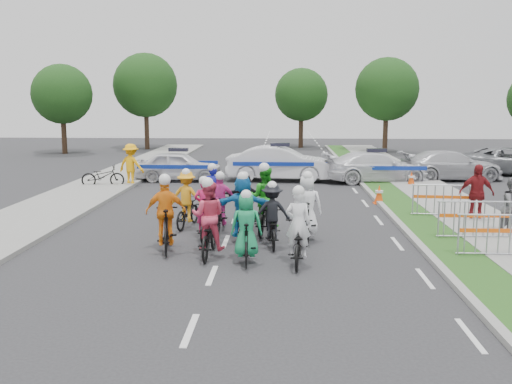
{
  "coord_description": "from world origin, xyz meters",
  "views": [
    {
      "loc": [
        1.51,
        -11.94,
        3.8
      ],
      "look_at": [
        0.75,
        4.69,
        1.1
      ],
      "focal_mm": 40.0,
      "sensor_mm": 36.0,
      "label": 1
    }
  ],
  "objects_px": {
    "police_car_1": "(280,164)",
    "police_car_2": "(376,167)",
    "rider_10": "(187,204)",
    "marshal_hiviz": "(131,165)",
    "rider_12": "(213,201)",
    "tree_3": "(145,85)",
    "barrier_0": "(499,237)",
    "rider_1": "(246,234)",
    "barrier_2": "(443,202)",
    "spectator_2": "(476,193)",
    "barrier_1": "(474,221)",
    "cone_0": "(379,194)",
    "rider_0": "(298,238)",
    "tree_0": "(62,94)",
    "tree_4": "(301,95)",
    "rider_8": "(264,207)",
    "rider_5": "(243,213)",
    "rider_9": "(221,208)",
    "rider_6": "(205,218)",
    "civilian_sedan": "(451,165)",
    "rider_2": "(209,227)",
    "rider_4": "(272,221)",
    "rider_11": "(245,202)",
    "rider_3": "(166,222)",
    "tree_1": "(387,89)",
    "civilian_suv": "(511,161)",
    "cone_1": "(411,179)",
    "parked_bike": "(103,176)",
    "police_car_0": "(179,166)",
    "rider_7": "(307,213)"
  },
  "relations": [
    {
      "from": "police_car_1",
      "to": "rider_2",
      "type": "bearing_deg",
      "value": 176.65
    },
    {
      "from": "police_car_1",
      "to": "police_car_0",
      "type": "bearing_deg",
      "value": 96.51
    },
    {
      "from": "rider_3",
      "to": "cone_1",
      "type": "xyz_separation_m",
      "value": [
        8.6,
        11.25,
        -0.42
      ]
    },
    {
      "from": "rider_0",
      "to": "cone_0",
      "type": "relative_size",
      "value": 2.69
    },
    {
      "from": "tree_3",
      "to": "police_car_0",
      "type": "bearing_deg",
      "value": -72.02
    },
    {
      "from": "barrier_0",
      "to": "rider_1",
      "type": "bearing_deg",
      "value": -174.81
    },
    {
      "from": "spectator_2",
      "to": "barrier_1",
      "type": "distance_m",
      "value": 2.65
    },
    {
      "from": "rider_6",
      "to": "tree_4",
      "type": "bearing_deg",
      "value": -97.19
    },
    {
      "from": "police_car_1",
      "to": "police_car_2",
      "type": "distance_m",
      "value": 4.48
    },
    {
      "from": "rider_6",
      "to": "civilian_sedan",
      "type": "distance_m",
      "value": 15.87
    },
    {
      "from": "tree_0",
      "to": "tree_4",
      "type": "xyz_separation_m",
      "value": [
        17.0,
        6.0,
        0.0
      ]
    },
    {
      "from": "rider_6",
      "to": "civilian_suv",
      "type": "bearing_deg",
      "value": -134.59
    },
    {
      "from": "police_car_2",
      "to": "tree_4",
      "type": "height_order",
      "value": "tree_4"
    },
    {
      "from": "rider_8",
      "to": "tree_0",
      "type": "height_order",
      "value": "tree_0"
    },
    {
      "from": "rider_2",
      "to": "rider_4",
      "type": "distance_m",
      "value": 1.85
    },
    {
      "from": "marshal_hiviz",
      "to": "cone_0",
      "type": "bearing_deg",
      "value": 178.06
    },
    {
      "from": "rider_8",
      "to": "police_car_0",
      "type": "relative_size",
      "value": 0.51
    },
    {
      "from": "rider_0",
      "to": "marshal_hiviz",
      "type": "distance_m",
      "value": 13.95
    },
    {
      "from": "tree_0",
      "to": "tree_4",
      "type": "bearing_deg",
      "value": 19.44
    },
    {
      "from": "rider_4",
      "to": "cone_1",
      "type": "xyz_separation_m",
      "value": [
        5.95,
        10.6,
        -0.34
      ]
    },
    {
      "from": "rider_9",
      "to": "rider_10",
      "type": "relative_size",
      "value": 0.96
    },
    {
      "from": "rider_2",
      "to": "rider_5",
      "type": "xyz_separation_m",
      "value": [
        0.74,
        1.42,
        0.08
      ]
    },
    {
      "from": "civilian_suv",
      "to": "barrier_2",
      "type": "relative_size",
      "value": 2.52
    },
    {
      "from": "spectator_2",
      "to": "cone_0",
      "type": "distance_m",
      "value": 4.06
    },
    {
      "from": "rider_10",
      "to": "police_car_2",
      "type": "xyz_separation_m",
      "value": [
        7.21,
        9.86,
        0.01
      ]
    },
    {
      "from": "rider_5",
      "to": "police_car_1",
      "type": "height_order",
      "value": "rider_5"
    },
    {
      "from": "rider_3",
      "to": "police_car_2",
      "type": "relative_size",
      "value": 0.41
    },
    {
      "from": "tree_3",
      "to": "cone_0",
      "type": "bearing_deg",
      "value": -58.47
    },
    {
      "from": "rider_11",
      "to": "rider_6",
      "type": "bearing_deg",
      "value": 62.68
    },
    {
      "from": "tree_0",
      "to": "rider_10",
      "type": "bearing_deg",
      "value": -61.41
    },
    {
      "from": "rider_12",
      "to": "tree_1",
      "type": "bearing_deg",
      "value": -115.4
    },
    {
      "from": "rider_2",
      "to": "rider_3",
      "type": "relative_size",
      "value": 0.99
    },
    {
      "from": "rider_12",
      "to": "tree_3",
      "type": "relative_size",
      "value": 0.25
    },
    {
      "from": "cone_1",
      "to": "parked_bike",
      "type": "distance_m",
      "value": 13.59
    },
    {
      "from": "rider_7",
      "to": "police_car_2",
      "type": "xyz_separation_m",
      "value": [
        3.68,
        11.27,
        -0.04
      ]
    },
    {
      "from": "civilian_suv",
      "to": "barrier_0",
      "type": "distance_m",
      "value": 17.28
    },
    {
      "from": "rider_5",
      "to": "police_car_2",
      "type": "distance_m",
      "value": 12.81
    },
    {
      "from": "rider_9",
      "to": "spectator_2",
      "type": "bearing_deg",
      "value": -166.99
    },
    {
      "from": "rider_0",
      "to": "rider_1",
      "type": "bearing_deg",
      "value": 1.66
    },
    {
      "from": "rider_10",
      "to": "marshal_hiviz",
      "type": "xyz_separation_m",
      "value": [
        -3.87,
        8.23,
        0.24
      ]
    },
    {
      "from": "barrier_2",
      "to": "barrier_0",
      "type": "bearing_deg",
      "value": -90.0
    },
    {
      "from": "civilian_sedan",
      "to": "cone_0",
      "type": "height_order",
      "value": "civilian_sedan"
    },
    {
      "from": "rider_10",
      "to": "tree_3",
      "type": "xyz_separation_m",
      "value": [
        -7.67,
        27.26,
        4.19
      ]
    },
    {
      "from": "police_car_0",
      "to": "tree_4",
      "type": "relative_size",
      "value": 0.65
    },
    {
      "from": "rider_10",
      "to": "marshal_hiviz",
      "type": "relative_size",
      "value": 0.98
    },
    {
      "from": "police_car_2",
      "to": "marshal_hiviz",
      "type": "relative_size",
      "value": 2.59
    },
    {
      "from": "rider_2",
      "to": "rider_10",
      "type": "relative_size",
      "value": 1.07
    },
    {
      "from": "rider_6",
      "to": "tree_0",
      "type": "distance_m",
      "value": 28.32
    },
    {
      "from": "rider_12",
      "to": "tree_1",
      "type": "xyz_separation_m",
      "value": [
        9.68,
        24.21,
        3.93
      ]
    },
    {
      "from": "police_car_2",
      "to": "tree_4",
      "type": "bearing_deg",
      "value": -1.26
    }
  ]
}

